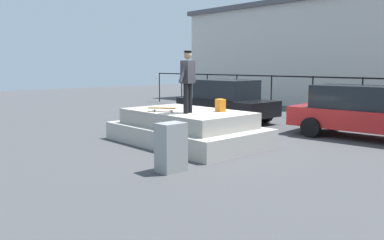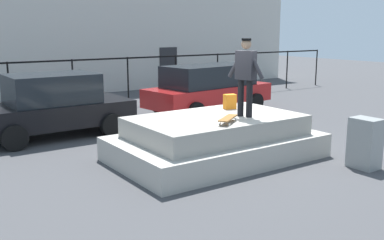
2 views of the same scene
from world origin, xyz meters
name	(u,v)px [view 1 (image 1 of 2)]	position (x,y,z in m)	size (l,w,h in m)	color
ground_plane	(209,144)	(0.00, 0.00, 0.00)	(60.00, 60.00, 0.00)	#424244
concrete_ledge	(187,128)	(-0.61, -0.33, 0.44)	(4.56, 2.80, 0.98)	#ADA89E
skateboarder	(188,77)	(-0.12, -0.72, 1.97)	(0.37, 0.89, 1.72)	black
skateboard	(162,108)	(-0.86, -1.05, 1.08)	(0.77, 0.62, 0.12)	brown
backpack	(220,105)	(0.23, 0.22, 1.16)	(0.28, 0.20, 0.36)	orange
car_black_sedan_near	(226,101)	(-2.95, 3.91, 0.87)	(4.16, 2.17, 1.72)	black
car_red_hatchback_mid	(368,111)	(2.69, 4.34, 0.89)	(4.85, 2.45, 1.67)	#B21E1E
utility_box	(171,147)	(1.53, -2.68, 0.54)	(0.44, 0.60, 1.07)	gray
fence_row	(336,90)	(0.00, 7.41, 1.29)	(24.06, 0.06, 1.85)	black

